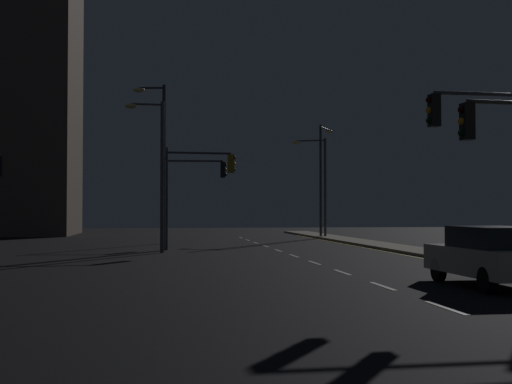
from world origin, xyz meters
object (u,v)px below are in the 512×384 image
traffic_light_overhead_east (192,182)px  street_lamp_across_street (319,176)px  car (491,255)px  traffic_light_mid_right (197,178)px  street_lamp_median (156,162)px  traffic_light_near_right (494,141)px  street_lamp_far_end (322,169)px  street_lamp_corner (160,153)px

traffic_light_overhead_east → street_lamp_across_street: size_ratio=0.74×
car → street_lamp_across_street: bearing=84.8°
traffic_light_mid_right → street_lamp_median: bearing=-130.9°
traffic_light_near_right → traffic_light_mid_right: bearing=116.8°
car → street_lamp_across_street: (2.82, 31.33, 3.63)m
street_lamp_far_end → traffic_light_near_right: bearing=-93.7°
traffic_light_overhead_east → street_lamp_median: 8.98m
traffic_light_overhead_east → street_lamp_corner: (-1.89, -7.09, 1.15)m
traffic_light_near_right → street_lamp_across_street: street_lamp_across_street is taller
street_lamp_far_end → car: bearing=-95.7°
street_lamp_across_street → street_lamp_far_end: size_ratio=0.87×
street_lamp_across_street → street_lamp_corner: bearing=-128.8°
street_lamp_far_end → street_lamp_corner: (-11.76, -14.75, -0.17)m
traffic_light_overhead_east → street_lamp_median: size_ratio=0.73×
traffic_light_mid_right → street_lamp_far_end: (9.87, 14.03, 1.37)m
street_lamp_across_street → street_lamp_far_end: (0.35, 0.56, 0.54)m
car → traffic_light_overhead_east: bearing=105.5°
traffic_light_near_right → street_lamp_far_end: (1.94, 29.73, 0.97)m
car → street_lamp_median: (-8.74, 15.50, 3.45)m
traffic_light_near_right → car: bearing=-119.7°
traffic_light_mid_right → street_lamp_across_street: bearing=54.8°
traffic_light_near_right → street_lamp_far_end: 29.81m
traffic_light_overhead_east → street_lamp_median: (-2.04, -8.72, 0.60)m
street_lamp_median → street_lamp_far_end: size_ratio=0.88×
traffic_light_overhead_east → street_lamp_across_street: (9.52, 7.10, 0.78)m
traffic_light_overhead_east → street_lamp_corner: bearing=-104.9°
traffic_light_overhead_east → street_lamp_far_end: (9.87, 7.66, 1.32)m
traffic_light_near_right → street_lamp_corner: (-9.82, 14.97, 0.80)m
street_lamp_across_street → street_lamp_corner: (-11.41, -14.20, 0.38)m
street_lamp_far_end → traffic_light_mid_right: bearing=-125.1°
car → traffic_light_near_right: size_ratio=0.80×
street_lamp_median → street_lamp_corner: bearing=84.6°
car → traffic_light_near_right: (1.23, 2.15, 3.20)m
car → street_lamp_median: 18.12m
street_lamp_corner → traffic_light_overhead_east: bearing=75.1°
street_lamp_across_street → street_lamp_corner: size_ratio=0.86×
street_lamp_far_end → street_lamp_corner: bearing=-128.6°
street_lamp_across_street → street_lamp_corner: street_lamp_corner is taller
traffic_light_mid_right → traffic_light_near_right: bearing=-63.2°
street_lamp_across_street → street_lamp_median: 19.60m
traffic_light_mid_right → street_lamp_median: street_lamp_median is taller
street_lamp_median → traffic_light_mid_right: bearing=49.1°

